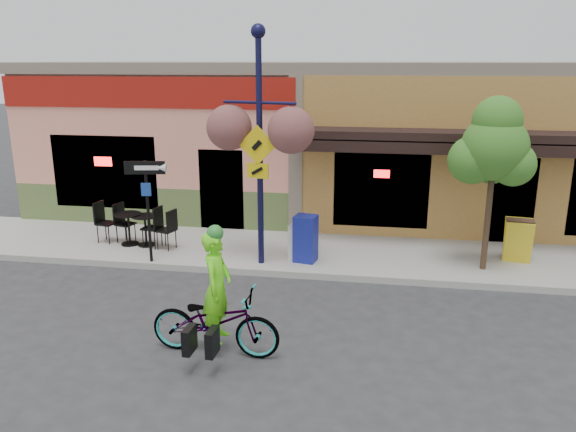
% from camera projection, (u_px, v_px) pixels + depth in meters
% --- Properties ---
extents(ground, '(90.00, 90.00, 0.00)m').
position_uv_depth(ground, '(319.00, 289.00, 11.58)').
color(ground, '#2D2D30').
rests_on(ground, ground).
extents(sidewalk, '(24.00, 3.00, 0.15)m').
position_uv_depth(sidewalk, '(328.00, 254.00, 13.46)').
color(sidewalk, '#9E9B93').
rests_on(sidewalk, ground).
extents(curb, '(24.00, 0.12, 0.15)m').
position_uv_depth(curb, '(321.00, 276.00, 12.08)').
color(curb, '#A8A59E').
rests_on(curb, ground).
extents(building, '(18.20, 8.20, 4.50)m').
position_uv_depth(building, '(345.00, 134.00, 18.10)').
color(building, '#EF8F76').
rests_on(building, ground).
extents(bicycle, '(2.14, 0.83, 1.11)m').
position_uv_depth(bicycle, '(215.00, 321.00, 8.92)').
color(bicycle, maroon).
rests_on(bicycle, ground).
extents(cyclist_rider, '(0.46, 0.67, 1.80)m').
position_uv_depth(cyclist_rider, '(218.00, 302.00, 8.82)').
color(cyclist_rider, '#6BFA1A').
rests_on(cyclist_rider, ground).
extents(lamp_post, '(1.74, 0.96, 5.14)m').
position_uv_depth(lamp_post, '(260.00, 149.00, 11.98)').
color(lamp_post, '#111136').
rests_on(lamp_post, sidewalk).
extents(one_way_sign, '(0.91, 0.35, 2.31)m').
position_uv_depth(one_way_sign, '(148.00, 212.00, 12.45)').
color(one_way_sign, black).
rests_on(one_way_sign, sidewalk).
extents(cafe_set_left, '(1.84, 1.13, 1.04)m').
position_uv_depth(cafe_set_left, '(129.00, 224.00, 13.78)').
color(cafe_set_left, black).
rests_on(cafe_set_left, sidewalk).
extents(cafe_set_right, '(1.83, 1.25, 1.00)m').
position_uv_depth(cafe_set_right, '(145.00, 226.00, 13.72)').
color(cafe_set_right, black).
rests_on(cafe_set_right, sidewalk).
extents(newspaper_box_blue, '(0.55, 0.51, 1.07)m').
position_uv_depth(newspaper_box_blue, '(306.00, 238.00, 12.64)').
color(newspaper_box_blue, navy).
rests_on(newspaper_box_blue, sidewalk).
extents(newspaper_box_grey, '(0.47, 0.45, 0.83)m').
position_uv_depth(newspaper_box_grey, '(299.00, 242.00, 12.75)').
color(newspaper_box_grey, silver).
rests_on(newspaper_box_grey, sidewalk).
extents(street_tree, '(1.71, 1.71, 3.77)m').
position_uv_depth(street_tree, '(491.00, 185.00, 11.80)').
color(street_tree, '#3D7A26').
rests_on(street_tree, sidewalk).
extents(sandwich_board, '(0.65, 0.52, 0.98)m').
position_uv_depth(sandwich_board, '(519.00, 243.00, 12.46)').
color(sandwich_board, yellow).
rests_on(sandwich_board, sidewalk).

